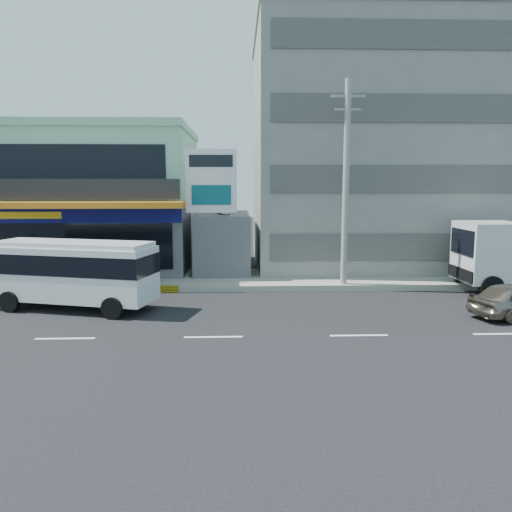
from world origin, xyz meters
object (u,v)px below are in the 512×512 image
Objects in this scene: shop_building at (91,203)px; utility_pole_near at (346,184)px; satellite_dish at (223,213)px; minibus at (73,269)px; billboard at (211,188)px; concrete_building at (384,154)px.

utility_pole_near reaches higher than shop_building.
shop_building is 8.27× the size of satellite_dish.
satellite_dish is 9.34m from minibus.
shop_building is at bearing 154.94° from utility_pole_near.
utility_pole_near is 1.41× the size of minibus.
billboard is 0.69× the size of utility_pole_near.
billboard is at bearing 164.52° from utility_pole_near.
concrete_building reaches higher than minibus.
utility_pole_near is at bearing -117.76° from concrete_building.
satellite_dish is (8.00, -2.95, -0.42)m from shop_building.
satellite_dish is at bearing -158.20° from concrete_building.
billboard is 6.75m from utility_pole_near.
minibus is (2.06, -9.90, -2.31)m from shop_building.
concrete_building reaches higher than utility_pole_near.
concrete_building is at bearing 28.92° from billboard.
minibus is (-15.94, -10.95, -5.31)m from concrete_building.
shop_building reaches higher than minibus.
utility_pole_near is (6.00, -3.60, 1.57)m from satellite_dish.
billboard is at bearing -32.32° from shop_building.
satellite_dish is 2.31m from billboard.
shop_building is 1.80× the size of billboard.
utility_pole_near is at bearing -25.06° from shop_building.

